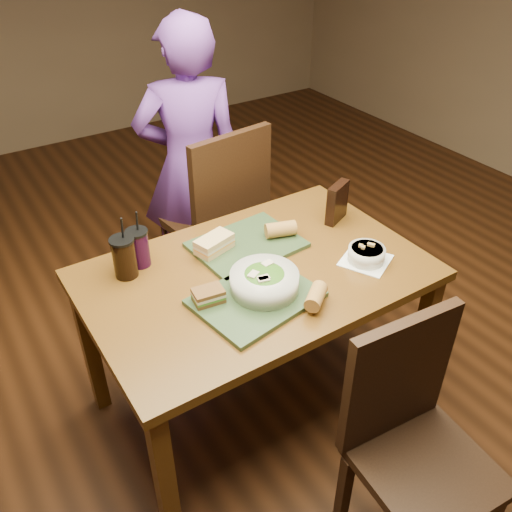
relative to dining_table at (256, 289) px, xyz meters
The scene contains 16 objects.
ground 0.66m from the dining_table, ahead, with size 6.00×6.00×0.00m, color #381C0B.
dining_table is the anchor object (origin of this frame).
chair_near 0.78m from the dining_table, 81.72° to the right, with size 0.44×0.44×0.93m.
chair_far 0.75m from the dining_table, 70.75° to the left, with size 0.50×0.51×1.05m.
diner 0.97m from the dining_table, 77.66° to the left, with size 0.56×0.36×1.52m, color #64338C.
tray_near 0.20m from the dining_table, 123.04° to the right, with size 0.42×0.32×0.02m, color #2C4023.
tray_far 0.20m from the dining_table, 70.08° to the left, with size 0.42×0.32×0.02m, color #2C4023.
salad_bowl 0.21m from the dining_table, 110.64° to the right, with size 0.25×0.25×0.08m.
soup_bowl 0.46m from the dining_table, 24.10° to the right, with size 0.24×0.24×0.07m.
sandwich_near 0.29m from the dining_table, 162.37° to the right, with size 0.11×0.09×0.05m.
sandwich_far 0.25m from the dining_table, 112.43° to the left, with size 0.17×0.12×0.06m.
baguette_near 0.33m from the dining_table, 78.41° to the right, with size 0.06×0.06×0.12m, color #AD7533.
baguette_far 0.28m from the dining_table, 32.45° to the left, with size 0.06×0.06×0.13m, color #AD7533.
cup_cola 0.52m from the dining_table, 150.08° to the left, with size 0.09×0.09×0.25m.
cup_berry 0.48m from the dining_table, 141.35° to the left, with size 0.09×0.09×0.24m.
chip_bag 0.55m from the dining_table, 14.25° to the left, with size 0.13×0.04×0.17m, color black.
Camera 1 is at (-0.91, -1.41, 1.99)m, focal length 38.00 mm.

